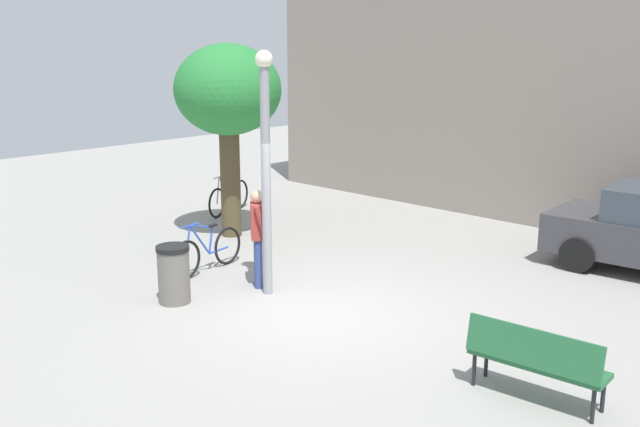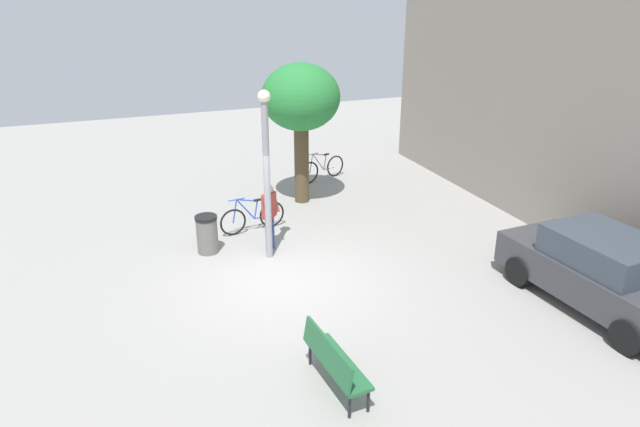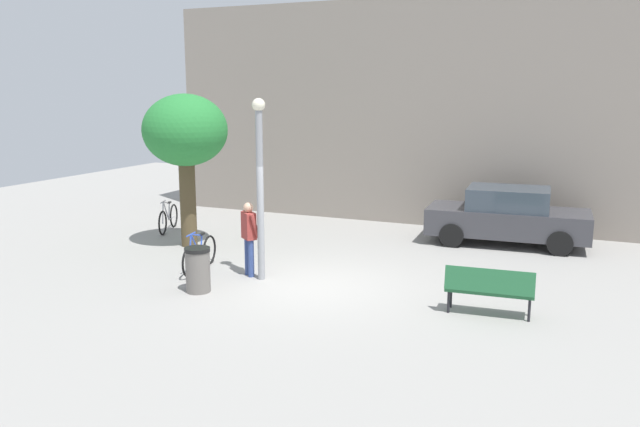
% 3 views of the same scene
% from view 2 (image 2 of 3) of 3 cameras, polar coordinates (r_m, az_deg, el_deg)
% --- Properties ---
extents(ground_plane, '(36.00, 36.00, 0.00)m').
position_cam_2_polar(ground_plane, '(12.87, -3.37, -6.45)').
color(ground_plane, gray).
extents(building_facade, '(15.91, 2.00, 6.82)m').
position_cam_2_polar(building_facade, '(15.91, 25.51, 10.09)').
color(building_facade, gray).
rests_on(building_facade, ground_plane).
extents(lamppost, '(0.28, 0.28, 3.94)m').
position_cam_2_polar(lamppost, '(13.07, -5.27, 4.62)').
color(lamppost, gray).
rests_on(lamppost, ground_plane).
extents(person_by_lamppost, '(0.60, 0.55, 1.67)m').
position_cam_2_polar(person_by_lamppost, '(13.87, -4.98, 0.09)').
color(person_by_lamppost, '#334784').
rests_on(person_by_lamppost, ground_plane).
extents(park_bench, '(1.63, 0.59, 0.92)m').
position_cam_2_polar(park_bench, '(9.46, 1.29, -14.13)').
color(park_bench, '#236038').
rests_on(park_bench, ground_plane).
extents(plaza_tree, '(2.20, 2.20, 4.02)m').
position_cam_2_polar(plaza_tree, '(16.47, -1.89, 11.07)').
color(plaza_tree, '#4C3F28').
rests_on(plaza_tree, ground_plane).
extents(bicycle_silver, '(0.66, 1.72, 0.97)m').
position_cam_2_polar(bicycle_silver, '(19.02, 0.24, 4.44)').
color(bicycle_silver, black).
rests_on(bicycle_silver, ground_plane).
extents(bicycle_blue, '(0.35, 1.79, 0.97)m').
position_cam_2_polar(bicycle_blue, '(15.19, -6.64, -0.36)').
color(bicycle_blue, black).
rests_on(bicycle_blue, ground_plane).
extents(parked_car_charcoal, '(4.30, 2.02, 1.55)m').
position_cam_2_polar(parked_car_charcoal, '(12.76, 25.93, -5.17)').
color(parked_car_charcoal, '#38383D').
rests_on(parked_car_charcoal, ground_plane).
extents(trash_bin, '(0.53, 0.53, 0.94)m').
position_cam_2_polar(trash_bin, '(14.13, -11.01, -2.00)').
color(trash_bin, '#66605B').
rests_on(trash_bin, ground_plane).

